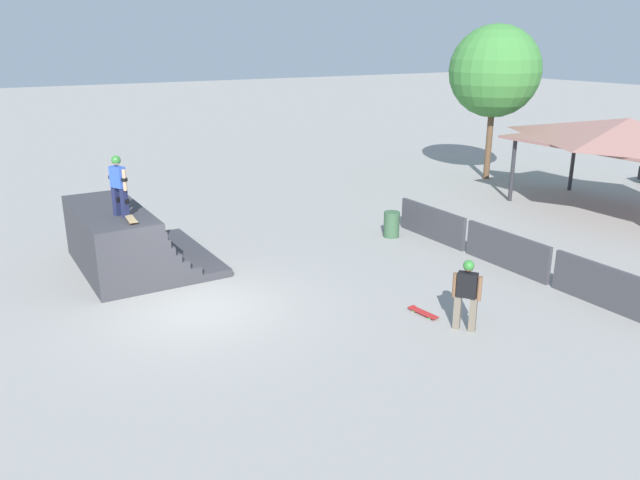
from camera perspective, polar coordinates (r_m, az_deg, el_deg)
ground_plane at (r=15.55m, az=-11.12°, el=-6.20°), size 160.00×160.00×0.00m
quarter_pipe_ramp at (r=18.52m, az=-17.46°, el=-0.14°), size 4.48×3.53×1.79m
skater_on_deck at (r=17.10m, az=-17.96°, el=5.08°), size 0.69×0.42×1.62m
skateboard_on_deck at (r=16.72m, az=-16.87°, el=1.82°), size 0.83×0.27×0.09m
bystander_walking at (r=14.23m, az=13.28°, el=-4.42°), size 0.59×0.46×1.66m
skateboard_on_ground at (r=15.15m, az=9.33°, el=-6.52°), size 0.85×0.30×0.09m
barrier_fence at (r=18.49m, az=16.68°, el=-0.94°), size 9.45×0.12×1.05m
pavilion_shelter at (r=25.24m, az=26.28°, el=8.73°), size 8.20×4.29×3.57m
tree_beside_pavilion at (r=29.80m, az=15.70°, el=14.62°), size 4.06×4.06×6.90m
trash_bin at (r=20.70m, az=6.56°, el=1.43°), size 0.52×0.52×0.85m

